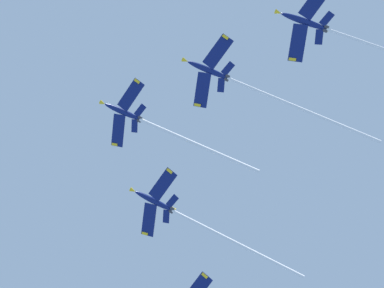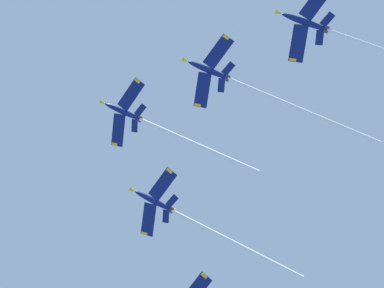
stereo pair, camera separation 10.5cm
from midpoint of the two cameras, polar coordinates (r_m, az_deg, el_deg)
jet_lead at (r=145.64m, az=-4.29°, el=2.08°), size 36.16×33.49×19.98m
jet_left_wing at (r=136.66m, az=5.15°, el=6.46°), size 39.84×35.42×20.83m
jet_right_wing at (r=143.68m, az=-1.27°, el=-7.49°), size 38.02×34.42×19.77m
jet_left_outer at (r=133.54m, az=14.88°, el=11.51°), size 38.35×34.55×21.55m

